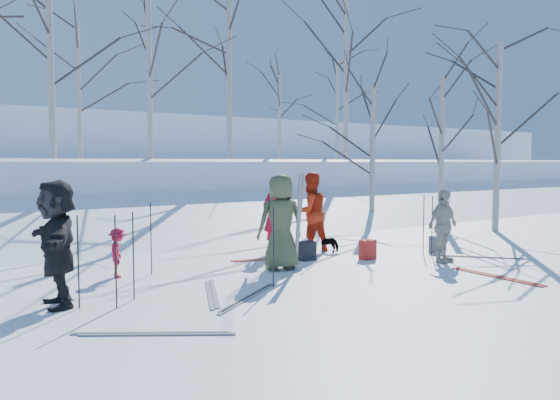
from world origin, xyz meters
TOP-DOWN VIEW (x-y plane):
  - ground at (0.00, 0.00)m, footprint 120.00×120.00m
  - snow_ramp at (0.00, 7.00)m, footprint 70.00×9.49m
  - snow_plateau at (0.00, 17.00)m, footprint 70.00×18.00m
  - far_hill at (0.00, 38.00)m, footprint 90.00×30.00m
  - skier_olive_center at (-0.47, 0.79)m, footprint 1.04×0.82m
  - skier_red_north at (0.52, 2.52)m, footprint 0.70×0.53m
  - skier_redor_behind at (1.29, 2.15)m, footprint 0.95×0.77m
  - skier_red_seated at (-3.31, 1.86)m, footprint 0.52×0.66m
  - skier_cream_east at (2.76, -0.48)m, footprint 0.93×0.46m
  - skier_grey_west at (-4.66, 0.38)m, footprint 0.69×1.75m
  - dog at (1.63, 1.86)m, footprint 0.45×0.58m
  - upright_ski_left at (-0.25, 0.52)m, footprint 0.09×0.16m
  - upright_ski_right at (-0.19, 0.56)m, footprint 0.15×0.23m
  - ski_pair_a at (3.90, -0.59)m, footprint 2.09×2.10m
  - ski_pair_b at (2.39, -2.00)m, footprint 0.39×1.92m
  - ski_pair_c at (-2.49, -0.22)m, footprint 1.63×2.05m
  - ski_pair_d at (-4.02, -1.65)m, footprint 1.93×2.08m
  - ski_pair_e at (0.09, 1.82)m, footprint 0.98×1.98m
  - ski_pair_f at (-2.16, -0.78)m, footprint 1.98×2.09m
  - ski_pole_a at (3.38, 0.58)m, footprint 0.02×0.02m
  - ski_pole_b at (-2.71, 1.79)m, footprint 0.02×0.02m
  - ski_pole_c at (0.87, 2.64)m, footprint 0.02×0.02m
  - ski_pole_d at (-4.44, 0.10)m, footprint 0.02×0.02m
  - ski_pole_e at (-3.63, 0.13)m, footprint 0.02×0.02m
  - ski_pole_f at (-4.00, -0.20)m, footprint 0.02×0.02m
  - ski_pole_g at (-1.39, -0.35)m, footprint 0.02×0.02m
  - ski_pole_h at (3.32, 0.28)m, footprint 0.02×0.02m
  - ski_pole_i at (0.54, 2.13)m, footprint 0.02×0.02m
  - backpack_red at (1.71, 0.66)m, footprint 0.32×0.22m
  - backpack_grey at (3.69, 0.46)m, footprint 0.30×0.20m
  - backpack_dark at (0.57, 1.32)m, footprint 0.34×0.24m
  - birch_plateau_a at (1.02, 11.46)m, footprint 4.98×4.98m
  - birch_plateau_b at (-0.16, 16.70)m, footprint 4.70×4.70m
  - birch_plateau_c at (9.57, 10.38)m, footprint 6.35×6.35m
  - birch_plateau_d at (-2.67, 10.01)m, footprint 5.02×5.02m
  - birch_plateau_f at (7.77, 12.93)m, footprint 3.40×3.40m
  - birch_plateau_g at (3.49, 9.95)m, footprint 5.14×5.14m
  - birch_plateau_h at (12.44, 14.37)m, footprint 4.23×4.23m
  - birch_edge_b at (8.25, 2.00)m, footprint 4.57×4.57m
  - birch_edge_c at (8.96, 4.65)m, footprint 4.18×4.18m
  - birch_edge_e at (6.55, 5.57)m, footprint 3.92×3.92m

SIDE VIEW (x-z plane):
  - ground at x=0.00m, z-range 0.00..0.00m
  - ski_pair_a at x=3.90m, z-range 0.00..0.02m
  - ski_pair_b at x=2.39m, z-range 0.00..0.02m
  - ski_pair_c at x=-2.49m, z-range 0.00..0.02m
  - ski_pair_d at x=-4.02m, z-range 0.00..0.02m
  - ski_pair_e at x=0.09m, z-range 0.00..0.02m
  - ski_pair_f at x=-2.16m, z-range 0.00..0.02m
  - snow_ramp at x=0.00m, z-range -1.91..2.21m
  - backpack_grey at x=3.69m, z-range 0.00..0.38m
  - backpack_dark at x=0.57m, z-range 0.00..0.40m
  - backpack_red at x=1.71m, z-range 0.00..0.42m
  - dog at x=1.63m, z-range 0.00..0.44m
  - skier_red_seated at x=-3.31m, z-range 0.00..0.90m
  - ski_pole_a at x=3.38m, z-range 0.00..1.34m
  - ski_pole_b at x=-2.71m, z-range 0.00..1.34m
  - ski_pole_c at x=0.87m, z-range 0.00..1.34m
  - ski_pole_d at x=-4.44m, z-range 0.00..1.34m
  - ski_pole_e at x=-3.63m, z-range 0.00..1.34m
  - ski_pole_f at x=-4.00m, z-range 0.00..1.34m
  - ski_pole_g at x=-1.39m, z-range 0.00..1.34m
  - ski_pole_h at x=3.32m, z-range 0.00..1.34m
  - ski_pole_i at x=0.54m, z-range 0.00..1.34m
  - skier_cream_east at x=2.76m, z-range 0.00..1.54m
  - skier_red_north at x=0.52m, z-range 0.00..1.74m
  - skier_grey_west at x=-4.66m, z-range 0.00..1.84m
  - skier_redor_behind at x=1.29m, z-range 0.00..1.85m
  - skier_olive_center at x=-0.47m, z-range 0.00..1.87m
  - upright_ski_left at x=-0.25m, z-range 0.00..1.90m
  - upright_ski_right at x=-0.19m, z-range 0.00..1.90m
  - snow_plateau at x=0.00m, z-range -0.10..2.10m
  - far_hill at x=0.00m, z-range -1.00..5.00m
  - birch_edge_e at x=6.55m, z-range 0.00..4.75m
  - birch_edge_c at x=8.96m, z-range 0.00..5.12m
  - birch_edge_b at x=8.25m, z-range 0.00..5.67m
  - birch_plateau_f at x=7.77m, z-range 2.20..6.20m
  - birch_plateau_h at x=12.44m, z-range 2.20..7.39m
  - birch_plateau_b at x=-0.16m, z-range 2.20..8.05m
  - birch_plateau_a at x=1.02m, z-range 2.20..8.46m
  - birch_plateau_d at x=-2.67m, z-range 2.20..8.52m
  - birch_plateau_g at x=3.49m, z-range 2.20..8.69m
  - birch_plateau_c at x=9.57m, z-range 2.20..10.42m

